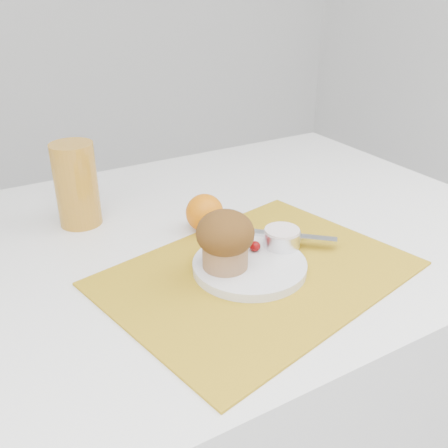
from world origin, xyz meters
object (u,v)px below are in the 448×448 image
muffin (225,239)px  table (200,389)px  orange (205,213)px  juice_glass (76,185)px  plate (250,266)px

muffin → table: bearing=81.7°
orange → table: bearing=-159.6°
table → juice_glass: size_ratio=7.71×
juice_glass → muffin: juice_glass is taller
plate → juice_glass: 0.36m
plate → juice_glass: (-0.18, 0.31, 0.07)m
table → plate: (0.02, -0.15, 0.39)m
orange → juice_glass: juice_glass is taller
table → orange: 0.41m
orange → juice_glass: (-0.19, 0.14, 0.04)m
table → plate: bearing=-83.3°
plate → juice_glass: size_ratio=1.15×
plate → orange: size_ratio=2.60×
orange → juice_glass: 0.24m
table → juice_glass: juice_glass is taller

